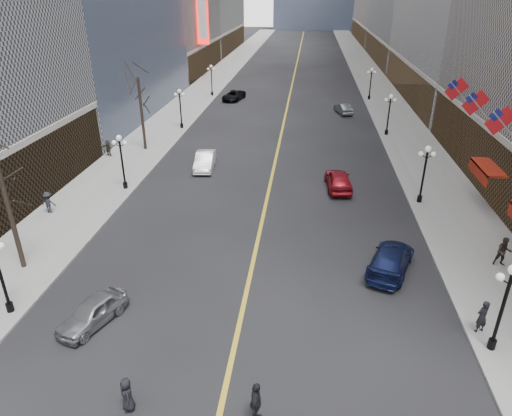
% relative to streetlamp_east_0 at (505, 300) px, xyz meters
% --- Properties ---
extents(sidewalk_east, '(6.00, 230.00, 0.15)m').
position_rel_streetlamp_east_0_xyz_m(sidewalk_east, '(2.20, 56.00, -2.83)').
color(sidewalk_east, gray).
rests_on(sidewalk_east, ground).
extents(sidewalk_west, '(6.00, 230.00, 0.15)m').
position_rel_streetlamp_east_0_xyz_m(sidewalk_west, '(-25.80, 56.00, -2.83)').
color(sidewalk_west, gray).
rests_on(sidewalk_west, ground).
extents(lane_line, '(0.25, 200.00, 0.02)m').
position_rel_streetlamp_east_0_xyz_m(lane_line, '(-11.80, 66.00, -2.89)').
color(lane_line, gold).
rests_on(lane_line, ground).
extents(streetlamp_east_0, '(1.26, 0.44, 4.52)m').
position_rel_streetlamp_east_0_xyz_m(streetlamp_east_0, '(0.00, 0.00, 0.00)').
color(streetlamp_east_0, black).
rests_on(streetlamp_east_0, sidewalk_east).
extents(streetlamp_east_1, '(1.26, 0.44, 4.52)m').
position_rel_streetlamp_east_0_xyz_m(streetlamp_east_1, '(0.00, 16.00, 0.00)').
color(streetlamp_east_1, black).
rests_on(streetlamp_east_1, sidewalk_east).
extents(streetlamp_east_2, '(1.26, 0.44, 4.52)m').
position_rel_streetlamp_east_0_xyz_m(streetlamp_east_2, '(0.00, 34.00, 0.00)').
color(streetlamp_east_2, black).
rests_on(streetlamp_east_2, sidewalk_east).
extents(streetlamp_east_3, '(1.26, 0.44, 4.52)m').
position_rel_streetlamp_east_0_xyz_m(streetlamp_east_3, '(0.00, 52.00, 0.00)').
color(streetlamp_east_3, black).
rests_on(streetlamp_east_3, sidewalk_east).
extents(streetlamp_west_1, '(1.26, 0.44, 4.52)m').
position_rel_streetlamp_east_0_xyz_m(streetlamp_west_1, '(-23.60, 16.00, 0.00)').
color(streetlamp_west_1, black).
rests_on(streetlamp_west_1, sidewalk_west).
extents(streetlamp_west_2, '(1.26, 0.44, 4.52)m').
position_rel_streetlamp_east_0_xyz_m(streetlamp_west_2, '(-23.60, 34.00, 0.00)').
color(streetlamp_west_2, black).
rests_on(streetlamp_west_2, sidewalk_west).
extents(streetlamp_west_3, '(1.26, 0.44, 4.52)m').
position_rel_streetlamp_east_0_xyz_m(streetlamp_west_3, '(-23.60, 52.00, 0.00)').
color(streetlamp_west_3, black).
rests_on(streetlamp_west_3, sidewalk_west).
extents(flag_3, '(2.87, 0.12, 2.87)m').
position_rel_streetlamp_east_0_xyz_m(flag_3, '(3.51, 13.00, 4.39)').
color(flag_3, '#B2B2B7').
rests_on(flag_3, ground).
extents(flag_4, '(2.87, 0.12, 2.87)m').
position_rel_streetlamp_east_0_xyz_m(flag_4, '(3.51, 18.00, 4.39)').
color(flag_4, '#B2B2B7').
rests_on(flag_4, ground).
extents(flag_5, '(2.87, 0.12, 2.87)m').
position_rel_streetlamp_east_0_xyz_m(flag_5, '(3.51, 23.00, 4.39)').
color(flag_5, '#B2B2B7').
rests_on(flag_5, ground).
extents(awning_c, '(1.40, 4.00, 0.93)m').
position_rel_streetlamp_east_0_xyz_m(awning_c, '(4.30, 16.00, 0.18)').
color(awning_c, maroon).
rests_on(awning_c, ground).
extents(theatre_marquee, '(2.00, 0.55, 12.00)m').
position_rel_streetlamp_east_0_xyz_m(theatre_marquee, '(-27.68, 66.00, 9.10)').
color(theatre_marquee, red).
rests_on(theatre_marquee, ground).
extents(tree_west_far, '(3.60, 3.60, 7.92)m').
position_rel_streetlamp_east_0_xyz_m(tree_west_far, '(-25.30, 26.00, 3.34)').
color(tree_west_far, '#2D231C').
rests_on(tree_west_far, sidewalk_west).
extents(car_nb_near, '(2.91, 4.22, 1.33)m').
position_rel_streetlamp_east_0_xyz_m(car_nb_near, '(-19.03, -0.23, -2.24)').
color(car_nb_near, gray).
rests_on(car_nb_near, ground).
extents(car_nb_mid, '(2.01, 4.74, 1.52)m').
position_rel_streetlamp_east_0_xyz_m(car_nb_mid, '(-18.10, 21.59, -2.14)').
color(car_nb_mid, white).
rests_on(car_nb_mid, ground).
extents(car_nb_far, '(3.30, 5.35, 1.38)m').
position_rel_streetlamp_east_0_xyz_m(car_nb_far, '(-19.90, 49.75, -2.21)').
color(car_nb_far, black).
rests_on(car_nb_far, ground).
extents(car_sb_near, '(3.73, 5.53, 1.49)m').
position_rel_streetlamp_east_0_xyz_m(car_sb_near, '(-3.65, 6.26, -2.16)').
color(car_sb_near, '#111941').
rests_on(car_sb_near, ground).
extents(car_sb_mid, '(2.31, 4.91, 1.62)m').
position_rel_streetlamp_east_0_xyz_m(car_sb_mid, '(-6.12, 18.16, -2.09)').
color(car_sb_mid, maroon).
rests_on(car_sb_mid, ground).
extents(car_sb_far, '(2.44, 4.22, 1.31)m').
position_rel_streetlamp_east_0_xyz_m(car_sb_far, '(-4.27, 43.51, -2.24)').
color(car_sb_far, '#52575A').
rests_on(car_sb_far, ground).
extents(ped_ne_corner, '(0.79, 0.71, 1.77)m').
position_rel_streetlamp_east_0_xyz_m(ped_ne_corner, '(-0.20, 1.14, -1.86)').
color(ped_ne_corner, black).
rests_on(ped_ne_corner, sidewalk_east).
extents(ped_east_walk, '(0.93, 0.56, 1.84)m').
position_rel_streetlamp_east_0_xyz_m(ped_east_walk, '(2.99, 7.35, -1.83)').
color(ped_east_walk, black).
rests_on(ped_east_walk, sidewalk_east).
extents(ped_west_walk, '(1.06, 0.46, 1.63)m').
position_rel_streetlamp_east_0_xyz_m(ped_west_walk, '(-27.46, 10.99, -1.94)').
color(ped_west_walk, black).
rests_on(ped_west_walk, sidewalk_west).
extents(ped_west_far, '(1.47, 1.08, 1.57)m').
position_rel_streetlamp_east_0_xyz_m(ped_west_far, '(-28.20, 23.57, -1.97)').
color(ped_west_far, '#332B1C').
rests_on(ped_west_far, sidewalk_west).
extents(ped_crossing_a, '(0.52, 1.12, 1.91)m').
position_rel_streetlamp_east_0_xyz_m(ped_crossing_a, '(-10.34, -5.00, -1.95)').
color(ped_crossing_a, black).
rests_on(ped_crossing_a, ground).
extents(ped_crossing_b, '(0.75, 0.87, 1.56)m').
position_rel_streetlamp_east_0_xyz_m(ped_crossing_b, '(-15.43, -5.00, -2.12)').
color(ped_crossing_b, black).
rests_on(ped_crossing_b, ground).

